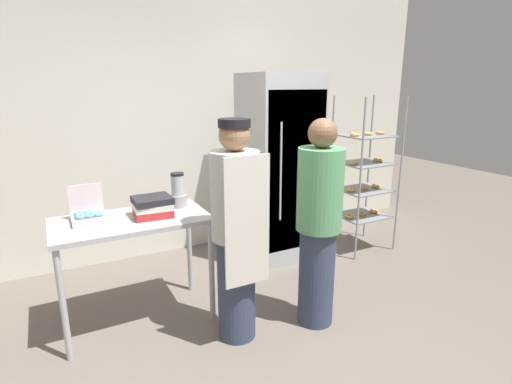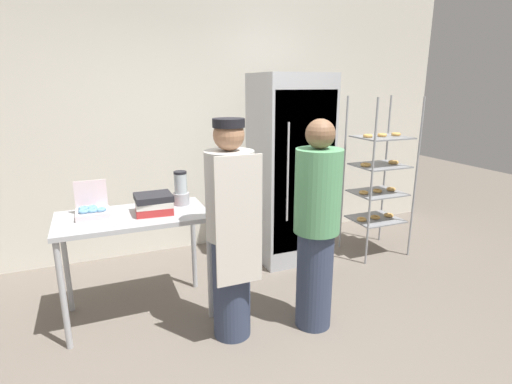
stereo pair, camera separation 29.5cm
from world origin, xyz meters
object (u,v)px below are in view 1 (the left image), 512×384
object	(u,v)px
donut_box	(88,216)
person_baker	(236,230)
refrigerator	(279,169)
blender_pitcher	(178,192)
person_customer	(319,224)
baking_rack	(365,176)
binder_stack	(153,207)

from	to	relation	value
donut_box	person_baker	world-z (taller)	person_baker
refrigerator	blender_pitcher	distance (m)	1.33
donut_box	person_customer	xyz separation A→B (m)	(1.53, -0.75, -0.09)
blender_pitcher	refrigerator	bearing A→B (deg)	20.07
baking_rack	donut_box	distance (m)	2.90
person_baker	baking_rack	bearing A→B (deg)	23.44
person_baker	refrigerator	bearing A→B (deg)	47.43
baking_rack	person_customer	bearing A→B (deg)	-144.21
baking_rack	blender_pitcher	world-z (taller)	baking_rack
refrigerator	baking_rack	size ratio (longest dim) A/B	1.13
binder_stack	person_baker	world-z (taller)	person_baker
refrigerator	donut_box	xyz separation A→B (m)	(-1.94, -0.51, -0.06)
blender_pitcher	binder_stack	size ratio (longest dim) A/B	0.97
person_baker	person_customer	bearing A→B (deg)	-10.57
donut_box	person_customer	size ratio (longest dim) A/B	0.16
donut_box	blender_pitcher	bearing A→B (deg)	4.45
donut_box	person_customer	bearing A→B (deg)	-26.02
person_baker	binder_stack	bearing A→B (deg)	129.68
person_customer	person_baker	bearing A→B (deg)	169.43
donut_box	binder_stack	xyz separation A→B (m)	(0.45, -0.09, 0.03)
refrigerator	baking_rack	bearing A→B (deg)	-16.09
baking_rack	blender_pitcher	bearing A→B (deg)	-175.27
donut_box	person_baker	distance (m)	1.10
binder_stack	person_baker	xyz separation A→B (m)	(0.45, -0.54, -0.09)
blender_pitcher	person_customer	distance (m)	1.17
donut_box	binder_stack	world-z (taller)	donut_box
refrigerator	donut_box	world-z (taller)	refrigerator
blender_pitcher	person_customer	size ratio (longest dim) A/B	0.18
person_customer	donut_box	bearing A→B (deg)	153.98
person_baker	person_customer	xyz separation A→B (m)	(0.63, -0.12, -0.02)
refrigerator	baking_rack	world-z (taller)	refrigerator
baking_rack	blender_pitcher	size ratio (longest dim) A/B	6.05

